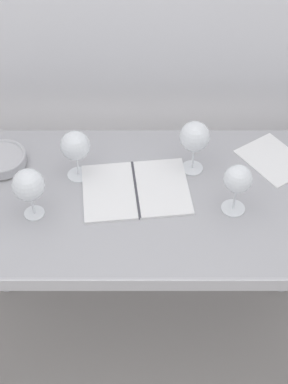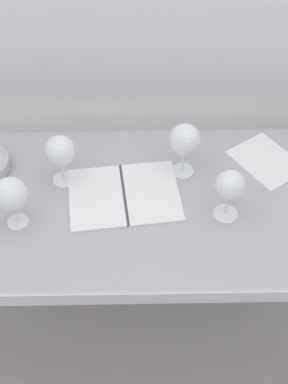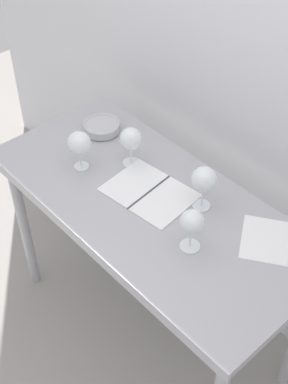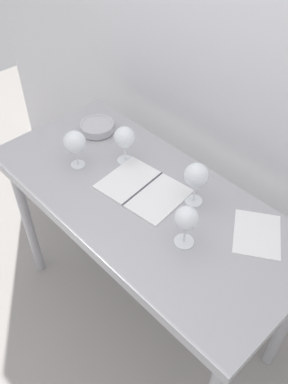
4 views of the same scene
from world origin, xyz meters
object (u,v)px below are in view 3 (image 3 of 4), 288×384
object	(u,v)px
tasting_sheet_upper	(265,240)
tasting_bowl	(102,127)
wine_glass_near_right	(192,223)
wine_glass_far_left	(131,140)
open_notebook	(149,192)
wine_glass_far_right	(204,180)
wine_glass_near_left	(79,144)

from	to	relation	value
tasting_sheet_upper	tasting_bowl	distance (m)	0.91
wine_glass_near_right	tasting_sheet_upper	world-z (taller)	wine_glass_near_right
wine_glass_far_left	tasting_bowl	size ratio (longest dim) A/B	1.06
open_notebook	tasting_bowl	world-z (taller)	tasting_bowl
wine_glass_far_left	open_notebook	distance (m)	0.24
wine_glass_far_right	tasting_bowl	world-z (taller)	wine_glass_far_right
tasting_sheet_upper	wine_glass_near_right	bearing A→B (deg)	-159.77
wine_glass_far_left	tasting_sheet_upper	xyz separation A→B (m)	(0.66, 0.08, -0.12)
wine_glass_near_left	wine_glass_far_left	distance (m)	0.21
wine_glass_far_right	open_notebook	size ratio (longest dim) A/B	0.52
wine_glass_far_left	open_notebook	world-z (taller)	wine_glass_far_left
wine_glass_near_right	wine_glass_far_right	size ratio (longest dim) A/B	0.92
wine_glass_far_left	wine_glass_near_right	bearing A→B (deg)	-16.96
open_notebook	wine_glass_near_right	bearing A→B (deg)	-21.24
wine_glass_far_left	wine_glass_far_right	distance (m)	0.38
wine_glass_near_left	wine_glass_near_right	size ratio (longest dim) A/B	1.01
tasting_sheet_upper	wine_glass_far_right	bearing A→B (deg)	154.74
wine_glass_near_right	wine_glass_far_right	xyz separation A→B (m)	(-0.12, 0.18, 0.01)
open_notebook	wine_glass_far_left	bearing A→B (deg)	153.30
wine_glass_far_right	tasting_bowl	bearing A→B (deg)	178.50
wine_glass_near_left	tasting_sheet_upper	distance (m)	0.82
wine_glass_far_right	wine_glass_near_right	bearing A→B (deg)	-57.46
wine_glass_near_left	open_notebook	world-z (taller)	wine_glass_near_left
tasting_sheet_upper	tasting_bowl	bearing A→B (deg)	147.59
open_notebook	tasting_sheet_upper	size ratio (longest dim) A/B	1.68
wine_glass_near_left	wine_glass_far_right	world-z (taller)	wine_glass_far_right
open_notebook	tasting_sheet_upper	bearing A→B (deg)	10.91
wine_glass_far_left	tasting_sheet_upper	distance (m)	0.67
open_notebook	tasting_bowl	xyz separation A→B (m)	(-0.45, 0.12, 0.02)
tasting_sheet_upper	wine_glass_near_left	bearing A→B (deg)	163.50
wine_glass_near_left	tasting_bowl	world-z (taller)	wine_glass_near_left
wine_glass_near_right	tasting_bowl	xyz separation A→B (m)	(-0.75, 0.20, -0.10)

